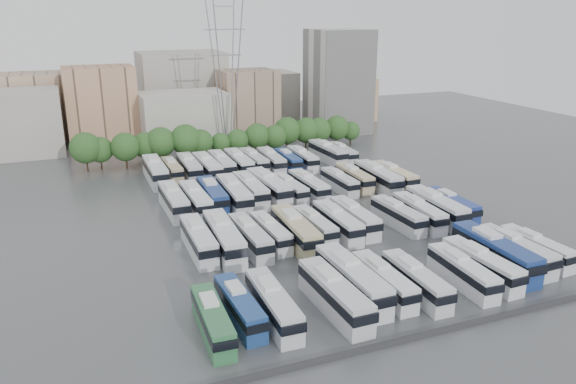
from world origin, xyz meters
name	(u,v)px	position (x,y,z in m)	size (l,w,h in m)	color
ground	(309,222)	(0.00, 0.00, 0.00)	(220.00, 220.00, 0.00)	#424447
parapet	(444,330)	(0.00, -33.00, 0.25)	(56.00, 0.50, 0.50)	#2D2D30
tree_line	(223,138)	(-1.51, 42.10, 4.37)	(64.49, 7.73, 8.10)	black
city_buildings	(168,103)	(-7.46, 71.86, 7.87)	(102.00, 35.00, 20.00)	#9E998E
apartment_tower	(338,82)	(34.00, 58.00, 13.00)	(14.00, 14.00, 26.00)	silver
electricity_pylon	(226,66)	(2.00, 50.00, 18.66)	(9.00, 6.91, 33.83)	slate
bus_r0_s0	(213,320)	(-21.44, -24.80, 1.68)	(2.80, 10.96, 3.41)	#2E6D3F
bus_r0_s1	(240,306)	(-18.19, -23.26, 1.66)	(2.65, 10.85, 3.39)	navy
bus_r0_s2	(273,304)	(-14.94, -24.40, 1.83)	(2.89, 11.94, 3.73)	silver
bus_r0_s4	(334,295)	(-8.33, -25.23, 1.98)	(3.03, 12.92, 4.04)	silver
bus_r0_s5	(352,279)	(-4.99, -22.92, 2.08)	(2.99, 13.52, 4.24)	silver
bus_r0_s6	(383,280)	(-1.54, -23.89, 1.73)	(2.52, 11.26, 3.53)	silver
bus_r0_s7	(416,280)	(1.82, -25.27, 1.76)	(2.79, 11.50, 3.59)	silver
bus_r0_s9	(462,272)	(8.13, -25.41, 1.73)	(3.00, 11.37, 3.53)	silver
bus_r0_s10	(481,264)	(11.35, -24.82, 1.81)	(3.01, 11.83, 3.69)	silver
bus_r0_s11	(495,252)	(14.84, -23.08, 2.11)	(3.26, 13.75, 4.30)	navy
bus_r0_s12	(515,250)	(18.08, -23.13, 1.84)	(3.03, 12.02, 3.74)	silver
bus_r0_s13	(536,248)	(21.45, -23.17, 1.66)	(2.85, 10.88, 3.38)	silver
bus_r1_s1	(199,240)	(-18.09, -4.96, 1.90)	(2.88, 12.38, 3.87)	silver
bus_r1_s2	(224,237)	(-14.94, -5.98, 2.10)	(3.59, 13.78, 4.29)	silver
bus_r1_s3	(250,237)	(-11.46, -6.39, 1.83)	(2.80, 11.92, 3.73)	silver
bus_r1_s4	(270,232)	(-8.26, -5.55, 1.66)	(2.69, 10.86, 3.39)	silver
bus_r1_s5	(295,230)	(-5.17, -7.03, 2.03)	(3.41, 13.28, 4.13)	#C0B684
bus_r1_s6	(315,225)	(-1.60, -5.51, 1.67)	(2.54, 10.87, 3.40)	silver
bus_r1_s7	(337,222)	(1.77, -5.96, 1.85)	(2.73, 12.04, 3.77)	silver
bus_r1_s8	(354,217)	(4.92, -5.12, 1.85)	(2.74, 12.01, 3.76)	silver
bus_r1_s10	(398,215)	(11.50, -6.49, 1.76)	(2.94, 11.50, 3.58)	silver
bus_r1_s11	(419,212)	(14.94, -6.81, 1.82)	(3.11, 11.91, 3.70)	silver
bus_r1_s12	(436,207)	(18.35, -6.37, 2.03)	(3.24, 13.27, 4.14)	silver
bus_r1_s13	(451,205)	(21.63, -5.78, 1.75)	(2.59, 11.41, 3.57)	navy
bus_r2_s1	(174,200)	(-18.08, 11.91, 1.97)	(2.86, 12.80, 4.01)	silver
bus_r2_s2	(196,200)	(-14.81, 10.91, 1.95)	(2.85, 12.70, 3.98)	white
bus_r2_s3	(212,195)	(-11.69, 12.40, 1.95)	(3.18, 12.73, 3.97)	navy
bus_r2_s4	(234,194)	(-8.41, 11.05, 2.10)	(3.47, 13.71, 4.27)	silver
bus_r2_s5	(251,189)	(-5.00, 12.78, 1.97)	(3.00, 12.81, 4.01)	silver
bus_r2_s6	(269,186)	(-1.76, 12.75, 2.11)	(3.66, 13.83, 4.30)	silver
bus_r2_s7	(289,188)	(1.49, 11.66, 1.72)	(2.98, 11.27, 3.50)	silver
bus_r2_s8	(309,186)	(5.03, 11.46, 1.84)	(2.83, 12.02, 3.76)	silver
bus_r2_s10	(339,181)	(11.33, 12.16, 1.67)	(2.46, 10.88, 3.41)	silver
bus_r2_s11	(354,178)	(14.75, 13.00, 1.76)	(2.80, 11.51, 3.59)	beige
bus_r2_s12	(378,177)	(18.19, 10.66, 2.08)	(3.38, 13.57, 4.23)	silver
bus_r2_s13	(393,176)	(21.57, 10.77, 1.90)	(2.90, 12.35, 3.86)	beige
bus_r3_s1	(155,171)	(-18.01, 29.69, 2.10)	(3.04, 13.65, 4.28)	silver
bus_r3_s2	(172,169)	(-14.65, 31.07, 1.68)	(2.50, 10.90, 3.41)	tan
bus_r3_s3	(189,167)	(-11.47, 30.39, 1.94)	(3.01, 12.66, 3.96)	silver
bus_r3_s4	(207,167)	(-8.29, 29.13, 2.00)	(3.04, 13.04, 4.08)	silver
bus_r3_s5	(222,164)	(-5.12, 30.33, 1.93)	(2.96, 12.55, 3.92)	silver
bus_r3_s6	(239,163)	(-1.74, 29.95, 1.98)	(3.04, 12.91, 4.04)	silver
bus_r3_s7	(254,161)	(1.53, 30.51, 1.86)	(2.74, 12.12, 3.79)	silver
bus_r3_s8	(271,160)	(4.91, 29.55, 1.87)	(3.19, 12.27, 3.82)	silver
bus_r3_s9	(288,160)	(8.32, 29.10, 1.71)	(2.82, 11.17, 3.48)	navy
bus_r3_s10	(302,158)	(11.52, 29.09, 1.80)	(2.78, 11.76, 3.68)	white
bus_r3_s12	(328,152)	(18.12, 31.02, 1.98)	(3.36, 12.96, 4.03)	silver
bus_r3_s13	(342,153)	(21.43, 30.60, 1.67)	(2.79, 10.93, 3.40)	silver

